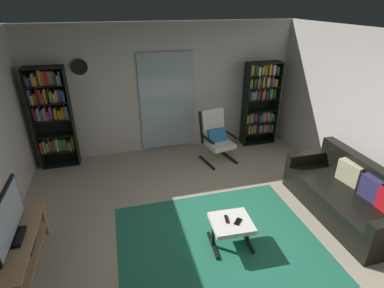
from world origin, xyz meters
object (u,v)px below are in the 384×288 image
(bookshelf_near_tv, at_px, (52,114))
(tv_remote, at_px, (227,219))
(cell_phone, at_px, (238,222))
(ottoman, at_px, (231,225))
(wall_clock, at_px, (79,67))
(bookshelf_near_sofa, at_px, (260,101))
(leather_sofa, at_px, (348,196))
(tv_stand, at_px, (19,250))
(lounge_armchair, at_px, (216,135))
(television, at_px, (8,220))

(bookshelf_near_tv, xyz_separation_m, tv_remote, (2.38, -2.85, -0.67))
(bookshelf_near_tv, relative_size, cell_phone, 13.71)
(ottoman, height_order, wall_clock, wall_clock)
(bookshelf_near_tv, bearing_deg, tv_remote, -50.15)
(bookshelf_near_sofa, bearing_deg, leather_sofa, -86.14)
(ottoman, distance_m, wall_clock, 3.87)
(wall_clock, bearing_deg, tv_stand, -104.30)
(lounge_armchair, height_order, tv_remote, lounge_armchair)
(bookshelf_near_tv, relative_size, bookshelf_near_sofa, 1.06)
(leather_sofa, bearing_deg, television, 179.41)
(tv_stand, height_order, bookshelf_near_sofa, bookshelf_near_sofa)
(tv_stand, bearing_deg, ottoman, -4.79)
(leather_sofa, bearing_deg, ottoman, -175.51)
(cell_phone, bearing_deg, leather_sofa, 49.40)
(television, xyz_separation_m, tv_remote, (2.50, -0.15, -0.40))
(television, height_order, wall_clock, wall_clock)
(ottoman, bearing_deg, wall_clock, 121.07)
(television, xyz_separation_m, lounge_armchair, (3.14, 2.13, -0.26))
(leather_sofa, distance_m, tv_remote, 1.99)
(lounge_armchair, relative_size, ottoman, 1.88)
(lounge_armchair, relative_size, cell_phone, 7.30)
(cell_phone, bearing_deg, lounge_armchair, 121.35)
(leather_sofa, bearing_deg, bookshelf_near_tv, 147.84)
(cell_phone, bearing_deg, bookshelf_near_tv, 174.18)
(tv_stand, bearing_deg, bookshelf_near_tv, 87.37)
(tv_stand, bearing_deg, cell_phone, -5.42)
(television, distance_m, tv_remote, 2.54)
(leather_sofa, xyz_separation_m, tv_remote, (-1.98, -0.11, 0.09))
(television, bearing_deg, cell_phone, -5.07)
(tv_stand, bearing_deg, bookshelf_near_sofa, 31.33)
(wall_clock, bearing_deg, bookshelf_near_sofa, -3.34)
(tv_stand, relative_size, bookshelf_near_sofa, 0.77)
(television, bearing_deg, tv_remote, -3.54)
(bookshelf_near_sofa, distance_m, cell_phone, 3.37)
(tv_stand, relative_size, lounge_armchair, 1.35)
(bookshelf_near_tv, height_order, leather_sofa, bookshelf_near_tv)
(television, bearing_deg, lounge_armchair, 34.10)
(bookshelf_near_tv, height_order, ottoman, bookshelf_near_tv)
(tv_stand, height_order, ottoman, tv_stand)
(tv_remote, distance_m, cell_phone, 0.15)
(lounge_armchair, relative_size, tv_remote, 7.10)
(leather_sofa, xyz_separation_m, lounge_armchair, (-1.34, 2.17, 0.23))
(television, distance_m, wall_clock, 3.12)
(tv_stand, xyz_separation_m, tv_remote, (2.50, -0.17, 0.05))
(tv_remote, bearing_deg, wall_clock, 130.54)
(ottoman, xyz_separation_m, wall_clock, (-1.83, 3.04, 1.53))
(television, xyz_separation_m, ottoman, (2.55, -0.20, -0.48))
(television, xyz_separation_m, leather_sofa, (4.48, -0.05, -0.49))
(tv_stand, bearing_deg, lounge_armchair, 33.87)
(leather_sofa, xyz_separation_m, ottoman, (-1.93, -0.15, 0.01))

